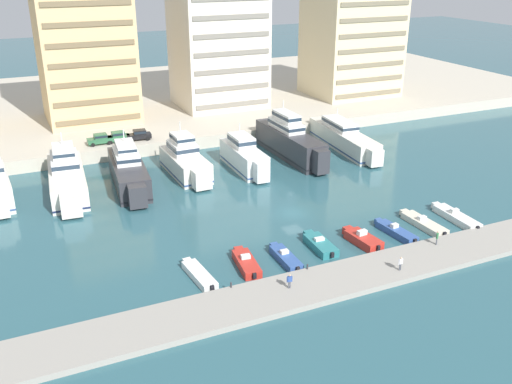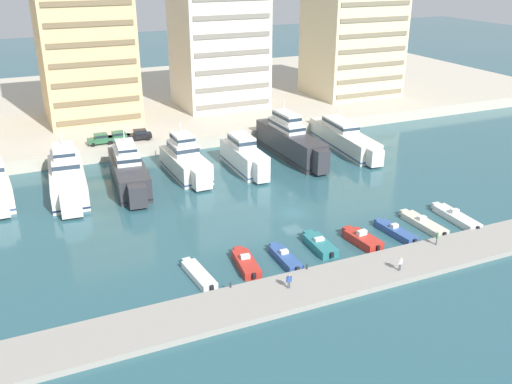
{
  "view_description": "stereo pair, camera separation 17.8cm",
  "coord_description": "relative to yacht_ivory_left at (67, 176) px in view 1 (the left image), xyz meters",
  "views": [
    {
      "loc": [
        -32.98,
        -60.69,
        31.69
      ],
      "look_at": [
        -4.03,
        3.16,
        2.5
      ],
      "focal_mm": 40.0,
      "sensor_mm": 36.0,
      "label": 1
    },
    {
      "loc": [
        -32.81,
        -60.76,
        31.69
      ],
      "look_at": [
        -4.03,
        3.16,
        2.5
      ],
      "focal_mm": 40.0,
      "sensor_mm": 36.0,
      "label": 2
    }
  ],
  "objects": [
    {
      "name": "motorboat_white_right",
      "position": [
        44.33,
        -30.66,
        -1.86
      ],
      "size": [
        2.19,
        8.41,
        1.4
      ],
      "color": "white",
      "rests_on": "ground"
    },
    {
      "name": "motorboat_red_left",
      "position": [
        14.85,
        -30.52,
        -1.82
      ],
      "size": [
        2.51,
        6.63,
        1.39
      ],
      "color": "red",
      "rests_on": "ground"
    },
    {
      "name": "pier_dock",
      "position": [
        26.23,
        -37.52,
        -2.01
      ],
      "size": [
        120.0,
        6.26,
        0.62
      ],
      "primitive_type": "cube",
      "color": "#9E998E",
      "rests_on": "ground"
    },
    {
      "name": "car_green_left",
      "position": [
        10.25,
        13.79,
        0.86
      ],
      "size": [
        4.1,
        1.93,
        1.8
      ],
      "color": "#2D6642",
      "rests_on": "quay_promenade"
    },
    {
      "name": "yacht_charcoal_center_right",
      "position": [
        36.43,
        0.55,
        0.45
      ],
      "size": [
        4.27,
        21.18,
        9.13
      ],
      "color": "#333338",
      "rests_on": "ground"
    },
    {
      "name": "yacht_white_center",
      "position": [
        26.94,
        -1.95,
        -0.15
      ],
      "size": [
        4.03,
        14.91,
        7.11
      ],
      "color": "white",
      "rests_on": "ground"
    },
    {
      "name": "yacht_charcoal_mid_left",
      "position": [
        8.65,
        -1.17,
        -0.04
      ],
      "size": [
        5.98,
        19.51,
        7.92
      ],
      "color": "#333338",
      "rests_on": "ground"
    },
    {
      "name": "apartment_block_center_left",
      "position": [
        66.42,
        28.95,
        12.63
      ],
      "size": [
        18.68,
        16.27,
        27.4
      ],
      "color": "beige",
      "rests_on": "quay_promenade"
    },
    {
      "name": "motorboat_teal_center_left",
      "position": [
        24.41,
        -30.1,
        -1.83
      ],
      "size": [
        2.3,
        6.42,
        1.3
      ],
      "color": "teal",
      "rests_on": "ground"
    },
    {
      "name": "pedestrian_near_edge",
      "position": [
        16.71,
        -37.21,
        -0.76
      ],
      "size": [
        0.61,
        0.27,
        1.59
      ],
      "color": "#4C515B",
      "rests_on": "pier_dock"
    },
    {
      "name": "apartment_block_left",
      "position": [
        8.89,
        31.05,
        13.67
      ],
      "size": [
        16.87,
        16.12,
        29.46
      ],
      "color": "#E0BC84",
      "rests_on": "quay_promenade"
    },
    {
      "name": "car_black_mid_left",
      "position": [
        13.83,
        13.36,
        0.86
      ],
      "size": [
        4.21,
        2.14,
        1.8
      ],
      "color": "black",
      "rests_on": "quay_promenade"
    },
    {
      "name": "quay_promenade",
      "position": [
        26.23,
        45.5,
        -1.22
      ],
      "size": [
        180.0,
        70.0,
        2.19
      ],
      "primitive_type": "cube",
      "color": "beige",
      "rests_on": "ground"
    },
    {
      "name": "ground_plane",
      "position": [
        26.23,
        -20.09,
        -2.31
      ],
      "size": [
        400.0,
        400.0,
        0.0
      ],
      "primitive_type": "plane",
      "color": "#2D5B66"
    },
    {
      "name": "apartment_block_mid_left",
      "position": [
        35.6,
        31.68,
        13.68
      ],
      "size": [
        17.44,
        15.94,
        29.49
      ],
      "color": "silver",
      "rests_on": "quay_promenade"
    },
    {
      "name": "pedestrian_mid_deck",
      "position": [
        29.08,
        -38.94,
        -0.75
      ],
      "size": [
        0.62,
        0.27,
        1.6
      ],
      "color": "#4C515B",
      "rests_on": "pier_dock"
    },
    {
      "name": "motorboat_white_far_left",
      "position": [
        9.35,
        -30.6,
        -1.91
      ],
      "size": [
        2.14,
        7.03,
        0.85
      ],
      "color": "white",
      "rests_on": "ground"
    },
    {
      "name": "yacht_ivory_left",
      "position": [
        0.0,
        0.0,
        0.0
      ],
      "size": [
        6.17,
        20.16,
        8.2
      ],
      "color": "silver",
      "rests_on": "ground"
    },
    {
      "name": "bollard_west",
      "position": [
        11.4,
        -34.64,
        -1.37
      ],
      "size": [
        0.2,
        0.2,
        0.61
      ],
      "color": "#2D2D33",
      "rests_on": "pier_dock"
    },
    {
      "name": "pedestrian_far_side",
      "position": [
        36.62,
        -35.91,
        -0.68
      ],
      "size": [
        0.51,
        0.49,
        1.72
      ],
      "color": "#4C515B",
      "rests_on": "pier_dock"
    },
    {
      "name": "motorboat_blue_center_right",
      "position": [
        34.65,
        -30.91,
        -1.86
      ],
      "size": [
        2.09,
        7.01,
        1.34
      ],
      "color": "#33569E",
      "rests_on": "ground"
    },
    {
      "name": "motorboat_red_center",
      "position": [
        29.62,
        -31.12,
        -1.76
      ],
      "size": [
        2.62,
        6.12,
        1.65
      ],
      "color": "red",
      "rests_on": "ground"
    },
    {
      "name": "bollard_west_mid",
      "position": [
        20.21,
        -34.64,
        -1.37
      ],
      "size": [
        0.2,
        0.2,
        0.61
      ],
      "color": "#2D2D33",
      "rests_on": "pier_dock"
    },
    {
      "name": "yacht_ivory_center_left",
      "position": [
        17.67,
        -0.46,
        -0.06
      ],
      "size": [
        4.92,
        15.34,
        8.09
      ],
      "color": "silver",
      "rests_on": "ground"
    },
    {
      "name": "motorboat_cream_mid_right",
      "position": [
        39.27,
        -30.44,
        -1.89
      ],
      "size": [
        2.13,
        7.95,
        1.26
      ],
      "color": "beige",
      "rests_on": "ground"
    },
    {
      "name": "yacht_ivory_mid_right",
      "position": [
        47.23,
        0.79,
        -0.41
      ],
      "size": [
        5.68,
        22.62,
        6.45
      ],
      "color": "silver",
      "rests_on": "ground"
    },
    {
      "name": "motorboat_blue_mid_left",
      "position": [
        19.35,
        -31.15,
        -1.87
      ],
      "size": [
        1.76,
        6.55,
        1.25
      ],
      "color": "#33569E",
      "rests_on": "ground"
    },
    {
      "name": "car_green_far_left",
      "position": [
        7.26,
        13.67,
        0.86
      ],
      "size": [
        4.13,
        1.98,
        1.8
      ],
      "color": "#2D6642",
      "rests_on": "quay_promenade"
    }
  ]
}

